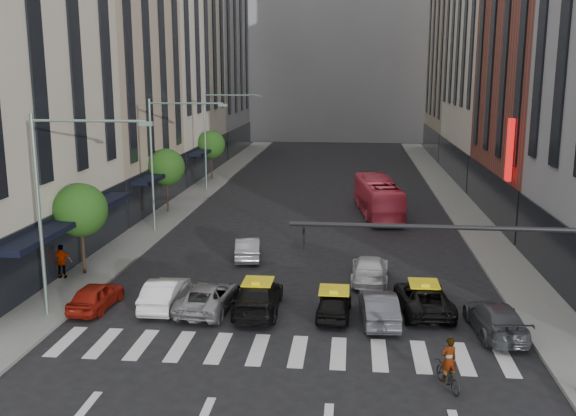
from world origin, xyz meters
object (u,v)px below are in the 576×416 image
(car_white_front, at_px, (165,293))
(motorcycle, at_px, (448,376))
(streetlamp_mid, at_px, (165,147))
(car_red, at_px, (96,296))
(taxi_center, at_px, (334,304))
(bus, at_px, (378,197))
(pedestrian_far, at_px, (62,261))
(streetlamp_near, at_px, (58,189))
(taxi_left, at_px, (258,297))
(streetlamp_far, at_px, (215,128))

(car_white_front, distance_m, motorcycle, 13.86)
(streetlamp_mid, height_order, car_red, streetlamp_mid)
(car_white_front, bearing_deg, taxi_center, 175.89)
(streetlamp_mid, bearing_deg, car_white_front, -74.26)
(bus, distance_m, pedestrian_far, 24.81)
(car_white_front, bearing_deg, streetlamp_near, 23.28)
(bus, bearing_deg, car_white_front, 56.29)
(streetlamp_mid, bearing_deg, streetlamp_near, -90.00)
(car_white_front, height_order, taxi_left, taxi_left)
(taxi_center, relative_size, bus, 0.36)
(motorcycle, height_order, pedestrian_far, pedestrian_far)
(taxi_center, height_order, motorcycle, taxi_center)
(streetlamp_far, bearing_deg, taxi_center, -68.74)
(streetlamp_far, relative_size, bus, 0.87)
(streetlamp_near, bearing_deg, pedestrian_far, 116.79)
(streetlamp_far, height_order, taxi_left, streetlamp_far)
(streetlamp_mid, bearing_deg, bus, 25.33)
(streetlamp_near, xyz_separation_m, streetlamp_mid, (0.00, 16.00, 0.00))
(streetlamp_near, height_order, streetlamp_far, same)
(car_red, distance_m, bus, 25.73)
(car_red, distance_m, taxi_center, 11.10)
(motorcycle, bearing_deg, taxi_left, -59.40)
(streetlamp_mid, xyz_separation_m, car_red, (0.84, -14.76, -5.27))
(taxi_center, xyz_separation_m, bus, (2.71, 21.64, 0.80))
(taxi_center, distance_m, pedestrian_far, 14.99)
(car_white_front, height_order, taxi_center, car_white_front)
(streetlamp_mid, relative_size, car_white_front, 2.12)
(streetlamp_far, bearing_deg, car_red, -88.43)
(streetlamp_near, bearing_deg, bus, 57.43)
(car_red, bearing_deg, car_white_front, -167.25)
(streetlamp_near, bearing_deg, car_white_front, 23.93)
(bus, bearing_deg, streetlamp_far, -38.76)
(streetlamp_near, xyz_separation_m, bus, (14.65, 22.93, -4.47))
(bus, bearing_deg, pedestrian_far, 39.08)
(streetlamp_mid, relative_size, taxi_center, 2.43)
(car_white_front, xyz_separation_m, taxi_left, (4.43, -0.18, 0.02))
(streetlamp_far, height_order, taxi_center, streetlamp_far)
(motorcycle, bearing_deg, taxi_center, -75.20)
(car_white_front, relative_size, taxi_center, 1.15)
(car_red, height_order, pedestrian_far, pedestrian_far)
(taxi_left, bearing_deg, bus, -107.85)
(car_red, xyz_separation_m, bus, (13.81, 21.70, 0.80))
(pedestrian_far, bearing_deg, bus, -142.62)
(taxi_center, bearing_deg, streetlamp_near, 8.29)
(bus, bearing_deg, motorcycle, 85.99)
(pedestrian_far, bearing_deg, streetlamp_mid, -111.86)
(car_red, distance_m, motorcycle, 16.48)
(streetlamp_near, xyz_separation_m, taxi_center, (11.94, 1.30, -5.27))
(taxi_left, height_order, motorcycle, taxi_left)
(streetlamp_near, relative_size, pedestrian_far, 4.95)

